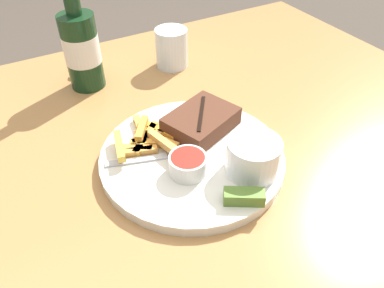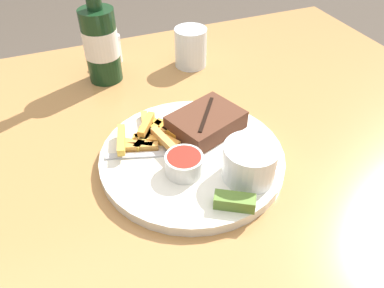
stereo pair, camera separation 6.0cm
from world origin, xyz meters
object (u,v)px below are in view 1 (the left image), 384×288
Objects in this scene: coleslaw_cup at (253,155)px; beer_bottle at (81,47)px; steak_portion at (201,121)px; fork_utensil at (143,159)px; dinner_plate at (192,157)px; drinking_glass at (172,48)px; pickle_spear at (244,197)px; salt_shaker at (94,54)px; dipping_sauce_cup at (188,164)px.

coleslaw_cup is 0.42m from beer_bottle.
steak_portion is 0.57× the size of beer_bottle.
dinner_plate is at bearing 0.00° from fork_utensil.
steak_portion is at bearing -106.10° from drinking_glass.
coleslaw_cup is 0.17m from fork_utensil.
salt_shaker reaches higher than pickle_spear.
pickle_spear reaches higher than fork_utensil.
dinner_plate is 2.12× the size of steak_portion.
dipping_sauce_cup is 0.68× the size of drinking_glass.
dipping_sauce_cup is (-0.07, -0.08, 0.00)m from steak_portion.
coleslaw_cup reaches higher than dinner_plate.
coleslaw_cup is at bearing -27.22° from dipping_sauce_cup.
beer_bottle reaches higher than drinking_glass.
dinner_plate is 4.97× the size of pickle_spear.
steak_portion is 0.13m from fork_utensil.
dipping_sauce_cup is at bearing -82.15° from beer_bottle.
coleslaw_cup is 0.48m from salt_shaker.
fork_utensil is at bearing -124.91° from drinking_glass.
fork_utensil is at bearing 130.36° from dipping_sauce_cup.
fork_utensil is at bearing 120.88° from pickle_spear.
steak_portion is 0.35m from salt_shaker.
fork_utensil is at bearing -96.31° from salt_shaker.
coleslaw_cup is at bearing -98.72° from drinking_glass.
fork_utensil is (-0.09, 0.15, -0.01)m from pickle_spear.
coleslaw_cup is 0.39m from drinking_glass.
steak_portion is 0.18m from pickle_spear.
pickle_spear is 0.25× the size of beer_bottle.
salt_shaker is at bearing 103.66° from steak_portion.
pickle_spear is (-0.05, -0.05, -0.02)m from coleslaw_cup.
beer_bottle reaches higher than dinner_plate.
fork_utensil is (-0.08, 0.02, 0.01)m from dinner_plate.
salt_shaker is at bearing 60.46° from beer_bottle.
drinking_glass is at bearing -3.57° from beer_bottle.
beer_bottle reaches higher than fork_utensil.
dinner_plate is 0.13m from pickle_spear.
fork_utensil is 2.02× the size of salt_shaker.
dipping_sauce_cup is at bearing -88.71° from salt_shaker.
coleslaw_cup reaches higher than fork_utensil.
beer_bottle is at bearing -119.54° from salt_shaker.
steak_portion reaches higher than fork_utensil.
dinner_plate is 0.08m from fork_utensil.
dipping_sauce_cup reaches higher than dinner_plate.
pickle_spear is at bearing -135.70° from coleslaw_cup.
drinking_glass is (0.20, -0.01, -0.05)m from beer_bottle.
beer_bottle is at bearing 176.43° from drinking_glass.
coleslaw_cup is at bearing -78.21° from salt_shaker.
fork_utensil is at bearing 143.00° from coleslaw_cup.
fork_utensil is at bearing -168.66° from steak_portion.
salt_shaker is (-0.16, 0.08, -0.01)m from drinking_glass.
coleslaw_cup is (0.06, -0.08, 0.04)m from dinner_plate.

